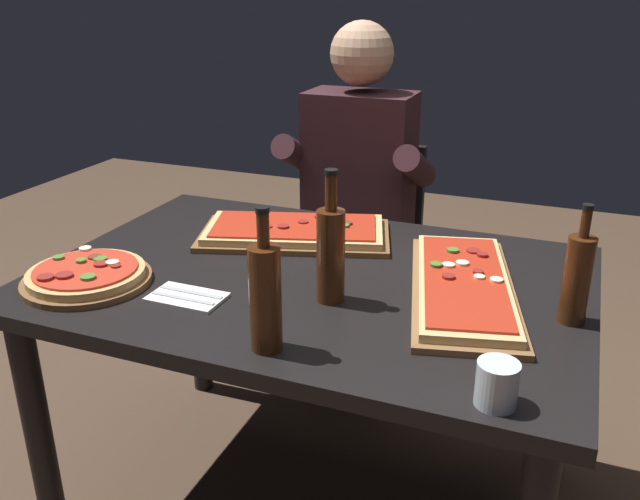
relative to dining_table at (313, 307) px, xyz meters
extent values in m
plane|color=#4C3828|center=(0.00, 0.00, -0.64)|extent=(6.40, 6.40, 0.00)
cube|color=black|center=(0.00, 0.00, 0.08)|extent=(1.40, 0.96, 0.04)
cylinder|color=black|center=(-0.62, -0.40, -0.29)|extent=(0.07, 0.07, 0.70)
cylinder|color=black|center=(-0.62, 0.40, -0.29)|extent=(0.07, 0.07, 0.70)
cylinder|color=black|center=(0.62, 0.40, -0.29)|extent=(0.07, 0.07, 0.70)
cube|color=brown|center=(-0.15, 0.23, 0.10)|extent=(0.62, 0.44, 0.02)
cube|color=#DBB270|center=(-0.15, 0.23, 0.12)|extent=(0.57, 0.40, 0.02)
cube|color=#B72D19|center=(-0.15, 0.23, 0.13)|extent=(0.52, 0.36, 0.01)
cylinder|color=maroon|center=(-0.10, 0.32, 0.14)|extent=(0.04, 0.04, 0.01)
cylinder|color=maroon|center=(-0.17, 0.19, 0.14)|extent=(0.03, 0.03, 0.01)
cylinder|color=maroon|center=(-0.21, 0.18, 0.14)|extent=(0.02, 0.02, 0.00)
cylinder|color=brown|center=(-0.01, 0.29, 0.14)|extent=(0.03, 0.03, 0.01)
cylinder|color=maroon|center=(-0.14, 0.25, 0.14)|extent=(0.03, 0.03, 0.00)
cylinder|color=#4C7F2D|center=(-0.01, 0.26, 0.14)|extent=(0.02, 0.02, 0.01)
cube|color=brown|center=(0.38, 0.03, 0.10)|extent=(0.39, 0.67, 0.02)
cube|color=#DBB270|center=(0.38, 0.03, 0.12)|extent=(0.35, 0.62, 0.02)
cube|color=#B72D19|center=(0.38, 0.03, 0.13)|extent=(0.31, 0.57, 0.01)
cylinder|color=#4C7F2D|center=(0.33, 0.19, 0.14)|extent=(0.03, 0.03, 0.01)
cylinder|color=beige|center=(0.46, 0.04, 0.14)|extent=(0.03, 0.03, 0.01)
cylinder|color=beige|center=(0.42, 0.04, 0.14)|extent=(0.03, 0.03, 0.01)
cylinder|color=maroon|center=(0.38, 0.21, 0.14)|extent=(0.04, 0.04, 0.01)
cylinder|color=beige|center=(0.33, 0.09, 0.14)|extent=(0.03, 0.03, 0.01)
cylinder|color=maroon|center=(0.35, 0.02, 0.14)|extent=(0.03, 0.03, 0.01)
cylinder|color=#4C7F2D|center=(0.31, 0.08, 0.14)|extent=(0.03, 0.03, 0.01)
cylinder|color=maroon|center=(0.40, 0.19, 0.14)|extent=(0.03, 0.03, 0.01)
cylinder|color=maroon|center=(0.41, 0.07, 0.14)|extent=(0.03, 0.03, 0.01)
cylinder|color=beige|center=(0.37, 0.11, 0.14)|extent=(0.03, 0.03, 0.01)
cylinder|color=brown|center=(-0.51, -0.26, 0.10)|extent=(0.32, 0.32, 0.02)
cylinder|color=tan|center=(-0.51, -0.26, 0.12)|extent=(0.29, 0.29, 0.02)
cylinder|color=red|center=(-0.51, -0.26, 0.13)|extent=(0.26, 0.26, 0.01)
cylinder|color=brown|center=(-0.54, -0.20, 0.14)|extent=(0.02, 0.02, 0.01)
cylinder|color=#4C7F2D|center=(-0.46, -0.31, 0.14)|extent=(0.04, 0.04, 0.01)
cylinder|color=maroon|center=(-0.45, -0.23, 0.14)|extent=(0.02, 0.02, 0.00)
cylinder|color=beige|center=(-0.59, -0.16, 0.14)|extent=(0.03, 0.03, 0.01)
cylinder|color=#4C7F2D|center=(-0.51, -0.20, 0.14)|extent=(0.03, 0.03, 0.01)
cylinder|color=maroon|center=(-0.49, -0.23, 0.14)|extent=(0.04, 0.04, 0.01)
cylinder|color=beige|center=(-0.46, -0.21, 0.14)|extent=(0.03, 0.03, 0.01)
cylinder|color=#4C7F2D|center=(-0.55, -0.23, 0.14)|extent=(0.03, 0.03, 0.01)
cylinder|color=maroon|center=(-0.52, -0.32, 0.14)|extent=(0.04, 0.04, 0.01)
cylinder|color=maroon|center=(-0.56, -0.35, 0.14)|extent=(0.04, 0.04, 0.01)
cylinder|color=#4C7F2D|center=(-0.62, -0.24, 0.14)|extent=(0.03, 0.03, 0.01)
cylinder|color=brown|center=(-0.53, -0.20, 0.14)|extent=(0.04, 0.04, 0.00)
cylinder|color=#47230F|center=(0.05, -0.38, 0.21)|extent=(0.07, 0.07, 0.23)
cylinder|color=#47230F|center=(0.05, -0.38, 0.36)|extent=(0.03, 0.03, 0.07)
cylinder|color=black|center=(0.05, -0.38, 0.40)|extent=(0.03, 0.03, 0.01)
cylinder|color=#47230F|center=(0.64, -0.02, 0.20)|extent=(0.06, 0.06, 0.20)
cylinder|color=#47230F|center=(0.64, -0.02, 0.33)|extent=(0.02, 0.02, 0.06)
cylinder|color=black|center=(0.64, -0.02, 0.37)|extent=(0.02, 0.02, 0.01)
cylinder|color=#47230F|center=(0.10, -0.12, 0.21)|extent=(0.07, 0.07, 0.23)
cylinder|color=#47230F|center=(0.10, -0.12, 0.36)|extent=(0.03, 0.03, 0.08)
cylinder|color=black|center=(0.10, -0.12, 0.41)|extent=(0.03, 0.03, 0.01)
cylinder|color=silver|center=(0.52, -0.41, 0.14)|extent=(0.08, 0.08, 0.09)
cube|color=white|center=(-0.23, -0.24, 0.10)|extent=(0.18, 0.11, 0.01)
cube|color=silver|center=(-0.23, -0.26, 0.10)|extent=(0.17, 0.01, 0.00)
cube|color=silver|center=(-0.23, -0.23, 0.10)|extent=(0.17, 0.02, 0.00)
cube|color=black|center=(-0.14, 0.78, -0.21)|extent=(0.44, 0.44, 0.04)
cube|color=black|center=(-0.14, 0.98, 0.02)|extent=(0.40, 0.04, 0.42)
cylinder|color=black|center=(-0.33, 0.59, -0.44)|extent=(0.04, 0.04, 0.41)
cylinder|color=black|center=(0.05, 0.59, -0.44)|extent=(0.04, 0.04, 0.41)
cylinder|color=black|center=(-0.33, 0.97, -0.44)|extent=(0.04, 0.04, 0.41)
cylinder|color=black|center=(0.05, 0.97, -0.44)|extent=(0.04, 0.04, 0.41)
cylinder|color=#23232D|center=(-0.24, 0.60, -0.42)|extent=(0.11, 0.11, 0.45)
cylinder|color=#23232D|center=(-0.04, 0.60, -0.42)|extent=(0.11, 0.11, 0.45)
cube|color=#23232D|center=(-0.14, 0.68, -0.13)|extent=(0.34, 0.40, 0.12)
cube|color=#381E23|center=(-0.14, 0.78, 0.19)|extent=(0.38, 0.22, 0.52)
sphere|color=tan|center=(-0.14, 0.78, 0.58)|extent=(0.22, 0.22, 0.22)
cylinder|color=#381E23|center=(-0.36, 0.73, 0.21)|extent=(0.09, 0.31, 0.21)
cylinder|color=#381E23|center=(0.08, 0.73, 0.21)|extent=(0.09, 0.31, 0.21)
camera|label=1|loc=(0.61, -1.48, 0.81)|focal=37.61mm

